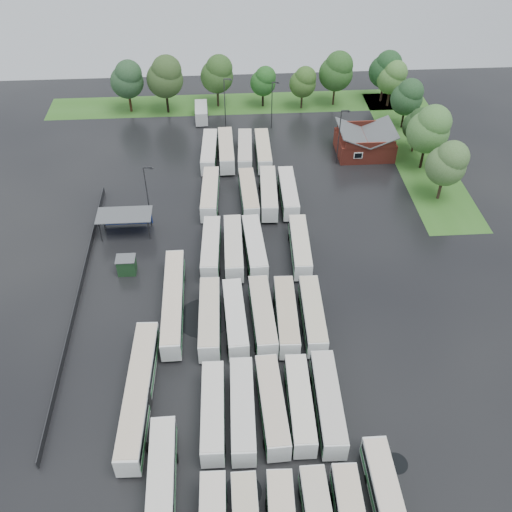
{
  "coord_description": "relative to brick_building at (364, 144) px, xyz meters",
  "views": [
    {
      "loc": [
        -1.99,
        -48.27,
        54.48
      ],
      "look_at": [
        2.0,
        12.0,
        2.5
      ],
      "focal_mm": 40.0,
      "sensor_mm": 36.0,
      "label": 1
    }
  ],
  "objects": [
    {
      "name": "bus_r3c2",
      "position": [
        -22.02,
        -27.97,
        -0.03
      ],
      "size": [
        3.13,
        12.13,
        3.35
      ],
      "rotation": [
        0.0,
        0.0,
        0.05
      ],
      "color": "silver",
      "rests_on": "ground"
    },
    {
      "name": "bus_r1c2",
      "position": [
        -21.85,
        -54.93,
        -0.05
      ],
      "size": [
        2.99,
        11.98,
        3.31
      ],
      "rotation": [
        0.0,
        0.0,
        0.04
      ],
      "color": "silver",
      "rests_on": "ground"
    },
    {
      "name": "bus_r2c3",
      "position": [
        -18.89,
        -41.82,
        -0.04
      ],
      "size": [
        2.89,
        12.01,
        3.32
      ],
      "rotation": [
        0.0,
        0.0,
        -0.03
      ],
      "color": "silver",
      "rests_on": "ground"
    },
    {
      "name": "bus_r5c0",
      "position": [
        -28.44,
        -0.64,
        -0.03
      ],
      "size": [
        3.13,
        12.08,
        3.33
      ],
      "rotation": [
        0.0,
        0.0,
        -0.05
      ],
      "color": "silver",
      "rests_on": "ground"
    },
    {
      "name": "bus_r5c2",
      "position": [
        -22.0,
        -0.72,
        -0.07
      ],
      "size": [
        3.06,
        11.81,
        3.26
      ],
      "rotation": [
        0.0,
        0.0,
        -0.05
      ],
      "color": "silver",
      "rests_on": "ground"
    },
    {
      "name": "ground",
      "position": [
        -24.0,
        -42.77,
        -1.87
      ],
      "size": [
        160.0,
        160.0,
        0.0
      ],
      "primitive_type": "plane",
      "color": "black",
      "rests_on": "ground"
    },
    {
      "name": "grass_strip_east",
      "position": [
        10.0,
        0.03,
        -1.86
      ],
      "size": [
        10.0,
        50.0,
        0.01
      ],
      "primitive_type": "cube",
      "color": "#30631E",
      "rests_on": "ground"
    },
    {
      "name": "wash_shed",
      "position": [
        -41.2,
        -20.74,
        1.12
      ],
      "size": [
        8.2,
        4.2,
        3.58
      ],
      "color": "#2D2D30",
      "rests_on": "ground"
    },
    {
      "name": "tree_north_5",
      "position": [
        -2.08,
        20.21,
        5.56
      ],
      "size": [
        6.97,
        6.97,
        11.54
      ],
      "color": "#301F16",
      "rests_on": "ground"
    },
    {
      "name": "bus_r4c4",
      "position": [
        -15.66,
        -14.54,
        -0.05
      ],
      "size": [
        2.7,
        11.9,
        3.3
      ],
      "rotation": [
        0.0,
        0.0,
        -0.01
      ],
      "color": "silver",
      "rests_on": "ground"
    },
    {
      "name": "west_fence",
      "position": [
        -46.2,
        -34.77,
        -1.27
      ],
      "size": [
        0.1,
        50.0,
        1.2
      ],
      "primitive_type": "cube",
      "color": "#2D2D30",
      "rests_on": "ground"
    },
    {
      "name": "bus_r2c2",
      "position": [
        -21.89,
        -41.62,
        -0.02
      ],
      "size": [
        2.95,
        12.15,
        3.36
      ],
      "rotation": [
        0.0,
        0.0,
        0.03
      ],
      "color": "silver",
      "rests_on": "ground"
    },
    {
      "name": "bus_r1c0",
      "position": [
        -28.27,
        -55.27,
        -0.09
      ],
      "size": [
        2.67,
        11.65,
        3.23
      ],
      "rotation": [
        0.0,
        0.0,
        -0.02
      ],
      "color": "silver",
      "rests_on": "ground"
    },
    {
      "name": "bus_r3c1",
      "position": [
        -25.08,
        -27.92,
        -0.01
      ],
      "size": [
        2.67,
        12.12,
        3.37
      ],
      "rotation": [
        0.0,
        0.0,
        -0.01
      ],
      "color": "silver",
      "rests_on": "ground"
    },
    {
      "name": "tree_east_2",
      "position": [
        9.38,
        0.07,
        3.74
      ],
      "size": [
        5.26,
        5.26,
        8.72
      ],
      "color": "#352818",
      "rests_on": "ground"
    },
    {
      "name": "tree_east_0",
      "position": [
        9.52,
        -15.28,
        5.01
      ],
      "size": [
        6.46,
        6.46,
        10.7
      ],
      "color": "#38271D",
      "rests_on": "ground"
    },
    {
      "name": "bus_r1c4",
      "position": [
        -15.75,
        -55.0,
        0.01
      ],
      "size": [
        2.95,
        12.32,
        3.41
      ],
      "rotation": [
        0.0,
        0.0,
        -0.03
      ],
      "color": "silver",
      "rests_on": "ground"
    },
    {
      "name": "tree_north_3",
      "position": [
        -16.99,
        20.5,
        3.74
      ],
      "size": [
        5.26,
        5.26,
        8.72
      ],
      "color": "black",
      "rests_on": "ground"
    },
    {
      "name": "puddle_2",
      "position": [
        -29.36,
        -39.74,
        -1.86
      ],
      "size": [
        7.1,
        7.1,
        0.01
      ],
      "primitive_type": "cylinder",
      "color": "black",
      "rests_on": "ground"
    },
    {
      "name": "bus_r1c1",
      "position": [
        -25.08,
        -55.25,
        -0.02
      ],
      "size": [
        2.81,
        12.1,
        3.36
      ],
      "rotation": [
        0.0,
        0.0,
        -0.02
      ],
      "color": "silver",
      "rests_on": "ground"
    },
    {
      "name": "tree_north_0",
      "position": [
        -44.42,
        19.84,
        5.2
      ],
      "size": [
        6.64,
        6.64,
        10.99
      ],
      "color": "#3C2114",
      "rests_on": "ground"
    },
    {
      "name": "utility_hut",
      "position": [
        -40.2,
        -30.17,
        -0.55
      ],
      "size": [
        2.7,
        2.2,
        2.62
      ],
      "color": "#163819",
      "rests_on": "ground"
    },
    {
      "name": "tree_north_6",
      "position": [
        8.42,
        21.28,
        5.22
      ],
      "size": [
        6.65,
        6.65,
        11.01
      ],
      "color": "#372519",
      "rests_on": "ground"
    },
    {
      "name": "bus_r1c3",
      "position": [
        -18.8,
        -54.9,
        -0.09
      ],
      "size": [
        2.73,
        11.67,
        3.24
      ],
      "rotation": [
        0.0,
        0.0,
        -0.02
      ],
      "color": "silver",
      "rests_on": "ground"
    },
    {
      "name": "bus_r2c4",
      "position": [
        -15.56,
        -41.86,
        -0.06
      ],
      "size": [
        2.85,
        11.89,
        3.29
      ],
      "rotation": [
        0.0,
        0.0,
        -0.03
      ],
      "color": "silver",
      "rests_on": "ground"
    },
    {
      "name": "bus_r4c3",
      "position": [
        -18.88,
        -14.5,
        0.0
      ],
      "size": [
        3.15,
        12.32,
        3.4
      ],
      "rotation": [
        0.0,
        0.0,
        -0.05
      ],
      "color": "silver",
      "rests_on": "ground"
    },
    {
      "name": "bus_r5c1",
      "position": [
        -25.4,
        -0.43,
        0.01
      ],
      "size": [
        2.71,
        12.25,
        3.4
      ],
      "rotation": [
        0.0,
        0.0,
        0.01
      ],
      "color": "silver",
      "rests_on": "ground"
    },
    {
      "name": "tree_north_4",
      "position": [
        -8.99,
        19.07,
        3.95
      ],
      "size": [
        5.46,
        5.46,
        9.04
      ],
      "color": "#33261A",
      "rests_on": "ground"
    },
    {
      "name": "puddle_4",
      "position": [
        -9.58,
        -61.54,
        -1.86
      ],
      "size": [
        2.48,
        2.48,
        0.01
      ],
      "primitive_type": "cylinder",
      "color": "black",
      "rests_on": "ground"
    },
    {
      "name": "lamp_post_back_w",
      "position": [
        -25.09,
        10.73,
        4.25
      ],
      "size": [
        1.62,
        0.32,
        10.53
      ],
      "color": "#2D2D30",
      "rests_on": "ground"
    },
    {
      "name": "bus_r5c3",
      "position": [
        -18.74,
        -0.97,
        -0.06
      ],
      "size": [
        2.66,
        11.86,
        3.29
      ],
      "rotation": [
        0.0,
        0.0,
        -0.01
      ],
      "color": "silver",
      "rests_on": "ground"
    },
    {
      "name": "puddle_0",
      "position": [
        -25.47,
        -63.51,
        -1.86
      ],
      "size": [
        3.78,
        3.78,
        0.01
      ],
      "primitive_type": "cylinder",
      "color": "black",
      "rests_on": "ground"
    },
    {
      "name": "artic_bus_west_c",
      "position": [
        -36.43,
        -52.34,
        0.03
      ],
      "size": [
        3.33,
        18.53,
        3.42
      ],
      "rotation": [
        0.0,
        0.0,
        -0.04
      ],
      "color": "silver",
      "rests_on": "ground"
    },
    {
      "name": "bus_r2c0",
      "position": [
        -28.57,
        -41.57,
        -0.01
      ],
      "size": [
        2.78,
        12.18,
        3.38
      ],
      "rotation": [
        0.0,
        0.0,
        -0.02
      ],
      "color": "silver",
      "rests_on": "ground"
    },
    {
      "name": "minibus",
      "position": [
        -29.98,
        15.31,
        -0.26
      ],
      "size": [
        2.63,
        6.69,
        2.9
      ],
      "rotation": [
        0.0,
        0.0,
        0.02
      ],
      "color": "silver",
      "rests_on": "ground"
    },
    {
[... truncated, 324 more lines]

